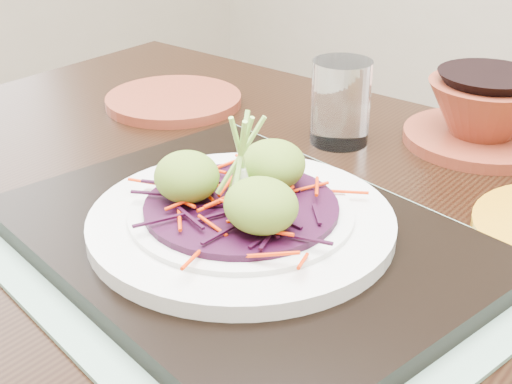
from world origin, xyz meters
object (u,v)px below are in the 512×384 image
Objects in this scene: water_glass at (341,102)px; terracotta_bowl_set at (483,117)px; white_plate at (241,220)px; serving_tray at (242,238)px; terracotta_side_plate at (174,100)px; dining_table at (288,319)px.

water_glass is 0.44× the size of terracotta_bowl_set.
white_plate is 2.68× the size of water_glass.
serving_tray is 2.23× the size of terracotta_side_plate.
white_plate is 0.37m from terracotta_bowl_set.
dining_table is 0.14m from white_plate.
water_glass is at bearing -142.16° from terracotta_bowl_set.
terracotta_side_plate is at bearing -171.72° from water_glass.
serving_tray is 0.39m from terracotta_side_plate.
dining_table is 6.49× the size of terracotta_side_plate.
serving_tray is at bearing -107.45° from dining_table.
serving_tray is at bearing -99.18° from terracotta_bowl_set.
white_plate is at bearing -74.47° from water_glass.
dining_table is 11.98× the size of water_glass.
water_glass is at bearing 105.53° from white_plate.
white_plate is at bearing 54.25° from serving_tray.
serving_tray is 0.28m from water_glass.
serving_tray is (-0.02, -0.05, 0.11)m from dining_table.
terracotta_side_plate is at bearing 153.62° from serving_tray.
water_glass reaches higher than terracotta_bowl_set.
dining_table is 4.47× the size of white_plate.
water_glass is (-0.07, 0.27, 0.04)m from serving_tray.
water_glass is at bearing 111.92° from dining_table.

